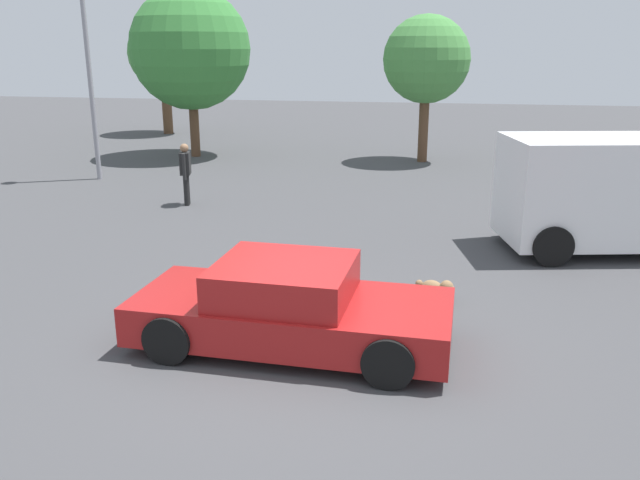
{
  "coord_description": "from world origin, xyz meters",
  "views": [
    {
      "loc": [
        1.74,
        -7.63,
        3.89
      ],
      "look_at": [
        -0.13,
        2.2,
        0.9
      ],
      "focal_mm": 36.53,
      "sensor_mm": 36.0,
      "label": 1
    }
  ],
  "objects": [
    {
      "name": "pedestrian",
      "position": [
        -4.61,
        7.61,
        0.92
      ],
      "size": [
        0.33,
        0.55,
        1.56
      ],
      "rotation": [
        0.0,
        0.0,
        3.4
      ],
      "color": "black",
      "rests_on": "ground_plane"
    },
    {
      "name": "tree_far_right",
      "position": [
        -7.2,
        14.88,
        3.78
      ],
      "size": [
        4.22,
        4.22,
        5.89
      ],
      "color": "brown",
      "rests_on": "ground_plane"
    },
    {
      "name": "tree_back_right",
      "position": [
        1.01,
        15.3,
        3.44
      ],
      "size": [
        2.93,
        2.93,
        4.92
      ],
      "color": "brown",
      "rests_on": "ground_plane"
    },
    {
      "name": "sedan_foreground",
      "position": [
        -0.16,
        0.2,
        0.55
      ],
      "size": [
        4.26,
        2.0,
        1.17
      ],
      "rotation": [
        0.0,
        0.0,
        -0.04
      ],
      "color": "maroon",
      "rests_on": "ground_plane"
    },
    {
      "name": "van_white",
      "position": [
        5.41,
        5.65,
        1.2
      ],
      "size": [
        5.26,
        3.03,
        2.23
      ],
      "rotation": [
        0.0,
        0.0,
        3.36
      ],
      "color": "white",
      "rests_on": "ground_plane"
    },
    {
      "name": "ground_plane",
      "position": [
        0.0,
        0.0,
        0.0
      ],
      "size": [
        80.0,
        80.0,
        0.0
      ],
      "primitive_type": "plane",
      "color": "#424244"
    },
    {
      "name": "tree_back_center",
      "position": [
        -10.81,
        20.76,
        3.55
      ],
      "size": [
        3.15,
        3.15,
        5.16
      ],
      "color": "brown",
      "rests_on": "ground_plane"
    },
    {
      "name": "light_post_mid",
      "position": [
        -8.52,
        10.29,
        4.59
      ],
      "size": [
        0.44,
        0.44,
        6.82
      ],
      "color": "gray",
      "rests_on": "ground_plane"
    },
    {
      "name": "dog",
      "position": [
        1.73,
        2.06,
        0.26
      ],
      "size": [
        0.6,
        0.39,
        0.42
      ],
      "rotation": [
        0.0,
        0.0,
        5.9
      ],
      "color": "olive",
      "rests_on": "ground_plane"
    }
  ]
}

